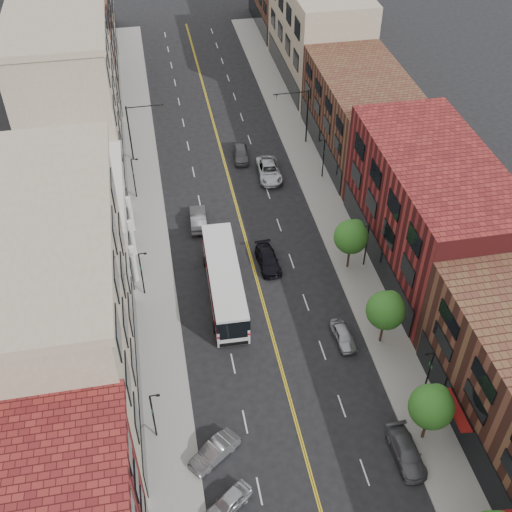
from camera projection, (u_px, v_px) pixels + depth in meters
ground at (320, 507)px, 45.70m from camera, size 220.00×220.00×0.00m
sidewalk_left at (148, 223)px, 70.03m from camera, size 4.00×110.00×0.15m
sidewalk_right at (325, 202)px, 72.82m from camera, size 4.00×110.00×0.15m
bldg_l_tanoffice at (57, 322)px, 46.94m from camera, size 10.00×22.00×18.00m
bldg_l_white at (75, 224)px, 63.51m from camera, size 10.00×14.00×8.00m
bldg_l_far_a at (70, 98)px, 72.71m from camera, size 10.00×20.00×18.00m
bldg_l_far_b at (76, 40)px, 88.44m from camera, size 10.00×20.00×15.00m
bldg_r_mid at (430, 212)px, 61.78m from camera, size 10.00×22.00×12.00m
bldg_r_far_a at (362, 115)px, 77.90m from camera, size 10.00×20.00×10.00m
bldg_r_far_b at (318, 31)px, 92.04m from camera, size 10.00×22.00×14.00m
tree_r_1 at (432, 405)px, 47.28m from camera, size 3.40×3.40×5.59m
tree_r_2 at (387, 309)px, 54.64m from camera, size 3.40×3.40×5.59m
tree_r_3 at (352, 236)px, 62.00m from camera, size 3.40×3.40×5.59m
lamp_l_1 at (153, 414)px, 48.09m from camera, size 0.81×0.55×5.05m
lamp_l_2 at (142, 271)px, 59.88m from camera, size 0.81×0.55×5.05m
lamp_l_3 at (134, 176)px, 71.66m from camera, size 0.81×0.55×5.05m
lamp_r_1 at (429, 370)px, 51.15m from camera, size 0.81×0.55×5.05m
lamp_r_2 at (366, 243)px, 62.94m from camera, size 0.81×0.55×5.05m
lamp_r_3 at (323, 156)px, 74.72m from camera, size 0.81×0.55×5.05m
signal_mast_left at (135, 126)px, 76.54m from camera, size 4.49×0.18×7.20m
signal_mast_right at (302, 111)px, 79.41m from camera, size 4.49×0.18×7.20m
city_bus at (224, 280)px, 60.43m from camera, size 3.55×13.54×3.46m
car_angle_a at (229, 503)px, 45.26m from camera, size 3.98×3.48×1.30m
car_angle_b at (214, 452)px, 48.25m from camera, size 4.29×3.63×1.39m
car_parked_mid at (406, 452)px, 48.21m from camera, size 2.05×4.79×1.38m
car_parked_far at (343, 336)px, 56.96m from camera, size 1.80×3.98×1.33m
car_lane_behind at (198, 219)px, 69.39m from camera, size 1.97×4.91×1.59m
car_lane_a at (268, 260)px, 64.49m from camera, size 2.19×4.90×1.40m
car_lane_b at (269, 171)px, 76.29m from camera, size 2.97×6.00×1.64m
car_lane_c at (241, 153)px, 79.24m from camera, size 2.21×4.72×1.56m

